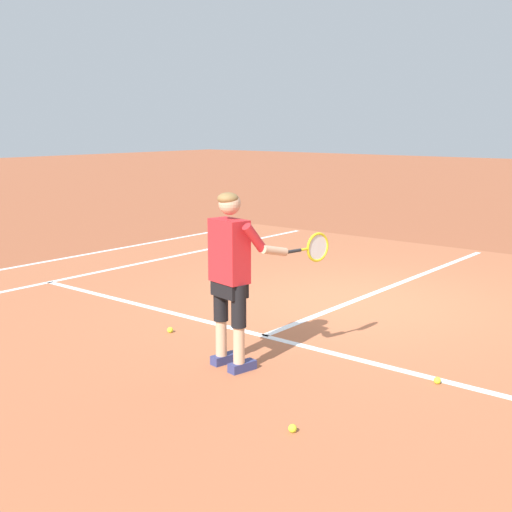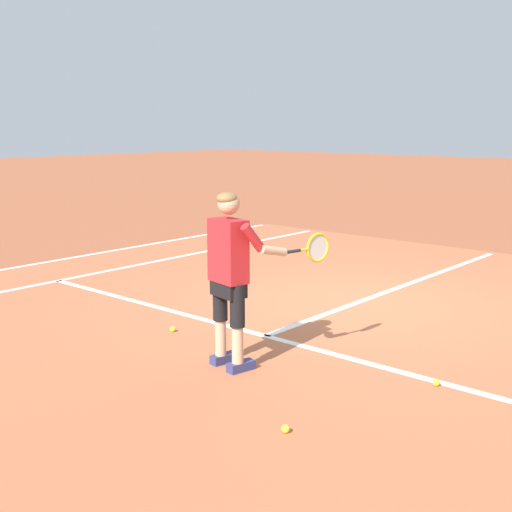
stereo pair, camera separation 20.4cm
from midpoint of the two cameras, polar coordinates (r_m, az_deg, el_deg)
name	(u,v)px [view 2 (the right image)]	position (r m, az deg, el deg)	size (l,w,h in m)	color
ground_plane	(358,302)	(9.02, 9.37, -3.94)	(80.00, 80.00, 0.00)	#9E5133
court_inner_surface	(327,314)	(8.43, 6.75, -4.93)	(10.98, 10.83, 0.00)	#B2603D
line_service	(266,336)	(7.51, 1.62, -6.84)	(8.23, 0.10, 0.01)	white
line_centre_service	(405,285)	(10.11, 13.21, -2.43)	(0.10, 6.40, 0.01)	white
line_singles_left	(121,268)	(11.19, -10.94, -1.03)	(0.10, 10.43, 0.01)	white
line_doubles_left	(73,257)	(12.28, -14.92, -0.13)	(0.10, 10.43, 0.01)	white
tennis_player	(231,268)	(6.32, -1.21, -1.05)	(0.80, 1.07, 1.71)	navy
tennis_ball_near_feet	(286,429)	(5.29, 3.69, -14.54)	(0.07, 0.07, 0.07)	#CCE02D
tennis_ball_by_baseline	(436,383)	(6.38, 16.06, -10.36)	(0.07, 0.07, 0.07)	#CCE02D
tennis_ball_mid_court	(173,329)	(7.70, -6.37, -6.24)	(0.07, 0.07, 0.07)	#CCE02D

